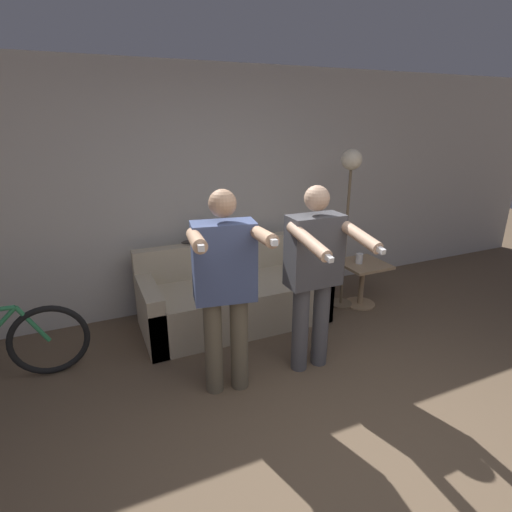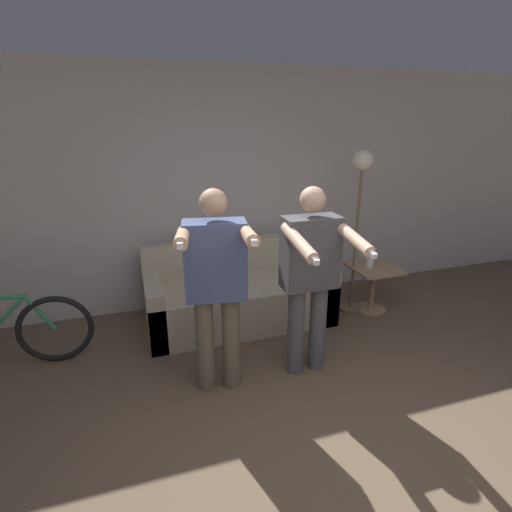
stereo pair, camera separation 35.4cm
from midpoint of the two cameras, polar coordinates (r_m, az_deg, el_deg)
The scene contains 9 objects.
ground_plane at distance 2.78m, azimuth 13.25°, elevation -29.70°, with size 16.00×16.00×0.00m, color brown.
wall_back at distance 4.49m, azimuth -7.91°, elevation 9.15°, with size 10.00×0.05×2.60m.
couch at distance 4.24m, azimuth -5.61°, elevation -5.93°, with size 1.90×0.84×0.81m.
person_left at distance 2.94m, azimuth -7.90°, elevation -3.76°, with size 0.60×0.74×1.61m.
person_right at distance 3.22m, azimuth 5.29°, elevation -1.98°, with size 0.52×0.67×1.59m.
cat at distance 4.27m, azimuth -8.82°, elevation 3.11°, with size 0.52×0.15×0.20m.
floor_lamp at distance 4.34m, azimuth 10.96°, elevation 9.90°, with size 0.26×0.26×1.77m.
side_table at distance 4.66m, azimuth 12.89°, elevation -2.64°, with size 0.50×0.50×0.51m.
cup at distance 4.57m, azimuth 12.42°, elevation -0.39°, with size 0.08×0.08×0.11m.
Camera 1 is at (-1.39, -1.32, 2.07)m, focal length 28.00 mm.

